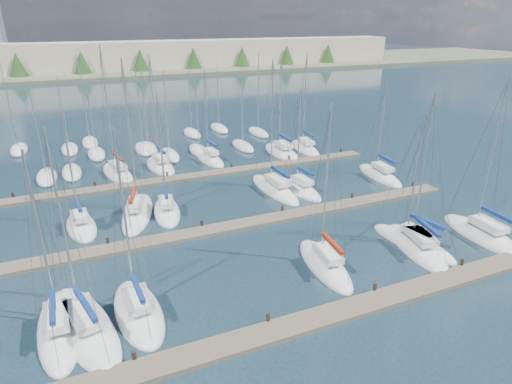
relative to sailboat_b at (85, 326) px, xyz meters
name	(u,v)px	position (x,y,z in m)	size (l,w,h in m)	color
ground	(154,123)	(14.35, 52.98, -0.17)	(400.00, 400.00, 0.00)	#203641
dock_near	(331,315)	(14.35, -5.00, -0.02)	(44.00, 1.93, 1.10)	#6B5E4C
dock_mid	(247,223)	(14.35, 9.00, -0.02)	(44.00, 1.93, 1.10)	#6B5E4C
dock_far	(203,175)	(14.35, 23.00, -0.02)	(44.00, 1.93, 1.10)	#6B5E4C
sailboat_b	(85,326)	(0.00, 0.00, 0.00)	(5.18, 10.02, 13.06)	white
sailboat_r	(305,148)	(31.01, 27.88, 0.02)	(3.32, 8.61, 13.75)	white
sailboat_h	(81,226)	(0.46, 14.32, 0.01)	(3.06, 6.67, 11.22)	white
sailboat_p	(210,159)	(17.00, 28.37, 0.02)	(3.08, 7.33, 12.32)	white
sailboat_c	(138,312)	(3.22, 0.09, 0.01)	(3.22, 7.70, 12.73)	white
sailboat_j	(167,211)	(8.20, 14.42, 0.02)	(3.40, 7.25, 11.99)	white
sailboat_l	(300,189)	(22.79, 14.42, 0.01)	(2.92, 7.58, 11.49)	white
sailboat_d	(325,264)	(17.09, 0.19, 0.02)	(3.39, 8.13, 13.01)	white
sailboat_f	(413,243)	(25.58, 0.17, 0.01)	(3.72, 8.30, 11.65)	white
sailboat_m	(380,175)	(33.59, 14.54, 0.01)	(3.44, 8.50, 11.63)	white
sailboat_n	(118,173)	(5.17, 27.56, 0.03)	(4.02, 9.00, 15.52)	white
sailboat_o	(160,166)	(10.41, 28.20, 0.02)	(3.46, 7.85, 14.32)	white
sailboat_i	(137,213)	(5.53, 15.20, 0.02)	(5.15, 9.73, 15.12)	white
sailboat_a	(59,329)	(-1.41, 0.33, 0.01)	(2.60, 8.31, 11.94)	white
sailboat_g	(482,235)	(32.10, -1.07, 0.01)	(3.52, 8.66, 14.09)	white
sailboat_k	(275,189)	(20.25, 15.55, 0.02)	(2.98, 9.73, 14.47)	white
sailboat_e	(416,247)	(25.37, -0.48, 0.01)	(4.51, 8.75, 13.30)	white
sailboat_q	(282,152)	(27.14, 27.59, 0.00)	(3.43, 9.06, 12.88)	white
distant_boats	(145,148)	(10.00, 36.75, 0.12)	(36.93, 20.75, 13.30)	#9EA0A5
shoreline	(61,49)	(1.05, 142.75, 7.27)	(400.00, 60.00, 38.00)	#666B51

